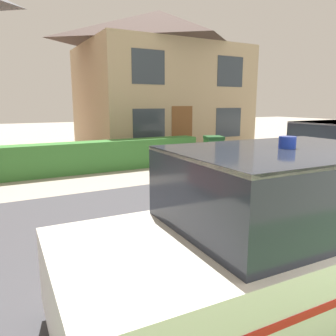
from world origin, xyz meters
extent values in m
cube|color=#424247|center=(0.00, 4.08, 0.01)|extent=(28.00, 6.74, 0.01)
cube|color=#3D7F38|center=(-1.00, 9.97, 0.50)|extent=(8.43, 0.70, 0.99)
cylinder|color=black|center=(-2.35, 2.67, 0.34)|extent=(0.67, 0.22, 0.66)
cylinder|color=black|center=(0.41, 2.57, 0.34)|extent=(0.67, 0.22, 0.66)
cube|color=silver|center=(-1.00, 1.80, 0.59)|extent=(4.52, 1.99, 0.80)
cube|color=#232833|center=(-0.87, 1.80, 1.38)|extent=(2.40, 1.73, 0.77)
cube|color=silver|center=(-0.87, 1.80, 1.74)|extent=(2.40, 1.73, 0.04)
cube|color=red|center=(-0.97, 2.73, 0.65)|extent=(4.23, 0.16, 0.07)
cylinder|color=#1933A5|center=(-0.87, 1.80, 1.82)|extent=(0.17, 0.17, 0.12)
cylinder|color=black|center=(3.45, 5.63, 0.34)|extent=(0.66, 0.22, 0.66)
cube|color=tan|center=(4.11, 14.28, 2.43)|extent=(7.27, 5.87, 4.85)
pyramid|color=#473833|center=(4.11, 14.28, 5.70)|extent=(7.63, 6.17, 1.69)
cube|color=brown|center=(3.64, 11.34, 1.05)|extent=(1.00, 0.02, 2.10)
cube|color=#333D47|center=(2.11, 11.34, 1.36)|extent=(1.40, 0.02, 1.30)
cube|color=#333D47|center=(6.11, 11.34, 1.36)|extent=(1.40, 0.02, 1.30)
cube|color=#333D47|center=(2.11, 11.34, 3.59)|extent=(1.40, 0.02, 1.30)
cube|color=#333D47|center=(6.11, 11.34, 3.59)|extent=(1.40, 0.02, 1.30)
cube|color=#23662D|center=(2.77, 7.93, 0.54)|extent=(0.70, 0.75, 1.08)
cube|color=#184720|center=(2.77, 7.93, 1.13)|extent=(0.74, 0.79, 0.10)
camera|label=1|loc=(-3.52, -0.52, 2.21)|focal=35.00mm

